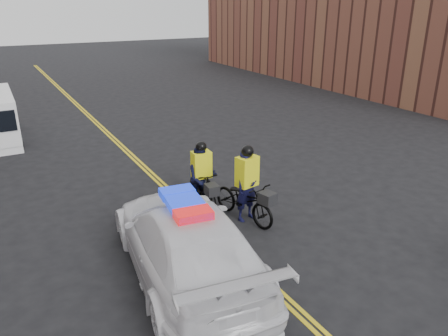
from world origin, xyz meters
name	(u,v)px	position (x,y,z in m)	size (l,w,h in m)	color
ground	(243,260)	(0.00, 0.00, 0.00)	(120.00, 120.00, 0.00)	black
center_line_left	(134,160)	(-0.08, 8.00, 0.01)	(0.10, 60.00, 0.01)	yellow
center_line_right	(138,159)	(0.08, 8.00, 0.01)	(0.10, 60.00, 0.01)	yellow
building_across	(368,4)	(22.00, 18.00, 5.50)	(12.00, 30.00, 11.00)	brown
police_cruiser	(186,242)	(-1.42, 0.07, 0.87)	(3.12, 6.19, 1.88)	white
cyclist_near	(247,194)	(1.19, 1.75, 0.76)	(1.24, 2.34, 2.18)	black
cyclist_far	(202,182)	(0.43, 3.04, 0.81)	(0.96, 2.06, 2.05)	black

